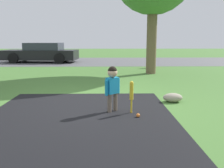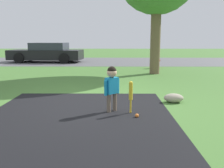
# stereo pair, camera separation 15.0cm
# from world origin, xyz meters

# --- Properties ---
(ground_plane) EXTENTS (60.00, 60.00, 0.00)m
(ground_plane) POSITION_xyz_m (0.00, 0.00, 0.00)
(ground_plane) COLOR #477533
(driveway_strip) EXTENTS (3.52, 7.00, 0.01)m
(driveway_strip) POSITION_xyz_m (-0.05, -2.50, 0.00)
(driveway_strip) COLOR black
(driveway_strip) RESTS_ON ground
(street_strip) EXTENTS (40.00, 6.00, 0.01)m
(street_strip) POSITION_xyz_m (0.00, 10.42, 0.00)
(street_strip) COLOR #59595B
(street_strip) RESTS_ON ground
(child) EXTENTS (0.30, 0.26, 0.90)m
(child) POSITION_xyz_m (0.57, -0.62, 0.59)
(child) COLOR #6B5B4C
(child) RESTS_ON ground
(baseball_bat) EXTENTS (0.07, 0.07, 0.63)m
(baseball_bat) POSITION_xyz_m (0.93, -0.72, 0.41)
(baseball_bat) COLOR yellow
(baseball_bat) RESTS_ON ground
(sports_ball) EXTENTS (0.07, 0.07, 0.07)m
(sports_ball) POSITION_xyz_m (1.03, -1.00, 0.04)
(sports_ball) COLOR orange
(sports_ball) RESTS_ON ground
(fire_hydrant) EXTENTS (0.29, 0.26, 0.71)m
(fire_hydrant) POSITION_xyz_m (2.72, 6.82, 0.35)
(fire_hydrant) COLOR red
(fire_hydrant) RESTS_ON ground
(parked_car) EXTENTS (4.47, 2.11, 1.18)m
(parked_car) POSITION_xyz_m (-3.49, 9.86, 0.56)
(parked_car) COLOR black
(parked_car) RESTS_ON ground
(edging_rock) EXTENTS (0.44, 0.31, 0.20)m
(edging_rock) POSITION_xyz_m (1.97, 0.11, 0.10)
(edging_rock) COLOR #9E937F
(edging_rock) RESTS_ON ground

